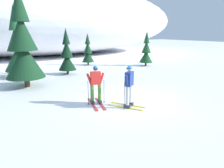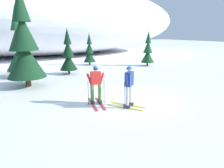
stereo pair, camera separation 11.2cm
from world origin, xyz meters
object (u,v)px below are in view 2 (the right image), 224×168
object	(u,v)px
skier_navy_jacket	(129,85)
pine_tree_right	(89,52)
skier_red_jacket	(96,84)
pine_tree_center_left	(24,46)
pine_tree_center_right	(68,55)
pine_tree_left	(19,48)
pine_tree_far_right	(148,51)

from	to	relation	value
skier_navy_jacket	pine_tree_right	distance (m)	11.65
skier_red_jacket	pine_tree_center_left	world-z (taller)	pine_tree_center_left
pine_tree_center_right	skier_navy_jacket	bearing A→B (deg)	-89.91
pine_tree_left	pine_tree_center_right	bearing A→B (deg)	-11.67
skier_navy_jacket	pine_tree_far_right	size ratio (longest dim) A/B	0.55
skier_navy_jacket	pine_tree_left	distance (m)	9.25
skier_red_jacket	pine_tree_center_right	size ratio (longest dim) A/B	0.51
pine_tree_center_left	pine_tree_center_right	size ratio (longest dim) A/B	1.64
pine_tree_center_left	pine_tree_right	bearing A→B (deg)	41.34
pine_tree_left	pine_tree_center_right	size ratio (longest dim) A/B	1.44
pine_tree_center_right	pine_tree_right	bearing A→B (deg)	46.34
pine_tree_center_left	pine_tree_far_right	distance (m)	11.14
skier_navy_jacket	pine_tree_far_right	distance (m)	11.11
skier_red_jacket	pine_tree_left	world-z (taller)	pine_tree_left
skier_red_jacket	pine_tree_right	bearing A→B (deg)	67.88
skier_navy_jacket	skier_red_jacket	bearing A→B (deg)	133.68
pine_tree_far_right	pine_tree_right	bearing A→B (deg)	145.05
skier_navy_jacket	pine_tree_center_right	world-z (taller)	pine_tree_center_right
pine_tree_left	pine_tree_far_right	bearing A→B (deg)	-2.86
pine_tree_left	pine_tree_far_right	distance (m)	10.88
pine_tree_left	pine_tree_right	distance (m)	6.89
skier_red_jacket	pine_tree_left	bearing A→B (deg)	106.28
skier_red_jacket	pine_tree_center_left	xyz separation A→B (m)	(-2.19, 4.60, 1.43)
skier_navy_jacket	pine_tree_center_left	xyz separation A→B (m)	(-3.20, 5.66, 1.38)
pine_tree_far_right	skier_red_jacket	bearing A→B (deg)	-141.01
skier_red_jacket	pine_tree_center_left	size ratio (longest dim) A/B	0.31
skier_red_jacket	pine_tree_center_right	bearing A→B (deg)	81.73
pine_tree_center_left	pine_tree_right	size ratio (longest dim) A/B	1.84
pine_tree_left	pine_tree_right	size ratio (longest dim) A/B	1.62
skier_navy_jacket	pine_tree_left	world-z (taller)	pine_tree_left
skier_red_jacket	pine_tree_left	xyz separation A→B (m)	(-2.20, 7.54, 1.15)
skier_red_jacket	pine_tree_center_left	distance (m)	5.29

